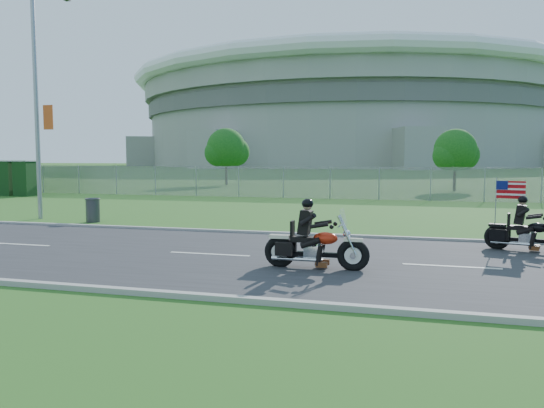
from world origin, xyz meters
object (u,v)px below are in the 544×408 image
(motorcycle_lead, at_px, (314,247))
(porta_toilet_b, at_px, (8,179))
(motorcycle_follow, at_px, (529,233))
(porta_toilet_a, at_px, (25,179))
(trash_can, at_px, (93,211))
(streetlight, at_px, (39,83))

(motorcycle_lead, bearing_deg, porta_toilet_b, 143.57)
(motorcycle_lead, height_order, motorcycle_follow, motorcycle_follow)
(porta_toilet_a, distance_m, trash_can, 17.21)
(porta_toilet_a, distance_m, motorcycle_follow, 31.56)
(streetlight, height_order, porta_toilet_a, streetlight)
(motorcycle_lead, bearing_deg, streetlight, 150.88)
(porta_toilet_b, height_order, motorcycle_follow, porta_toilet_b)
(motorcycle_follow, distance_m, trash_can, 15.56)
(porta_toilet_b, relative_size, motorcycle_follow, 1.03)
(motorcycle_lead, height_order, trash_can, motorcycle_lead)
(trash_can, bearing_deg, porta_toilet_b, 141.14)
(motorcycle_lead, bearing_deg, porta_toilet_a, 141.94)
(streetlight, xyz_separation_m, porta_toilet_b, (-11.42, 10.78, -4.49))
(porta_toilet_b, height_order, trash_can, porta_toilet_b)
(streetlight, bearing_deg, porta_toilet_a, 132.91)
(porta_toilet_b, bearing_deg, motorcycle_lead, -36.46)
(streetlight, relative_size, trash_can, 10.82)
(streetlight, bearing_deg, motorcycle_follow, -11.09)
(porta_toilet_b, bearing_deg, trash_can, -38.86)
(motorcycle_follow, bearing_deg, motorcycle_lead, -129.08)
(motorcycle_lead, relative_size, trash_can, 2.63)
(motorcycle_lead, bearing_deg, trash_can, 147.21)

